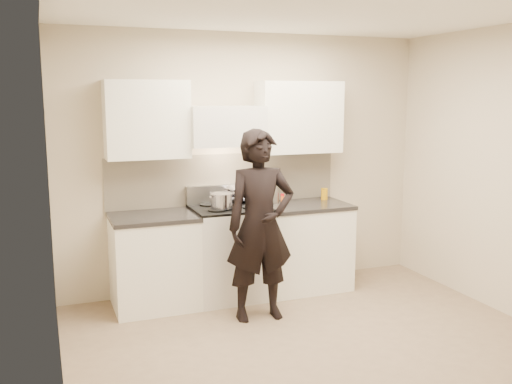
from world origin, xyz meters
The scene contains 11 objects.
ground_plane centered at (0.00, 0.00, 0.00)m, with size 4.00×4.00×0.00m, color #8B755B.
room_shell centered at (-0.06, 0.37, 1.60)m, with size 4.04×3.54×2.70m.
stove centered at (-0.30, 1.42, 0.47)m, with size 0.76×0.65×0.96m.
counter_right centered at (0.53, 1.43, 0.46)m, with size 0.92×0.67×0.92m.
counter_left centered at (-1.08, 1.43, 0.46)m, with size 0.82×0.67×0.92m.
wok centered at (-0.12, 1.57, 1.07)m, with size 0.40×0.48×0.32m.
stock_pot centered at (-0.42, 1.33, 1.03)m, with size 0.30×0.29×0.15m.
utensil_crock centered at (0.26, 1.65, 1.03)m, with size 0.14×0.14×0.37m.
spice_jar centered at (0.35, 1.60, 0.97)m, with size 0.04×0.04×0.09m.
oil_glass centered at (0.85, 1.57, 0.98)m, with size 0.07×0.07×0.13m.
person centered at (-0.22, 0.79, 0.88)m, with size 0.64×0.42×1.76m, color black.
Camera 1 is at (-2.05, -3.94, 2.06)m, focal length 40.00 mm.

